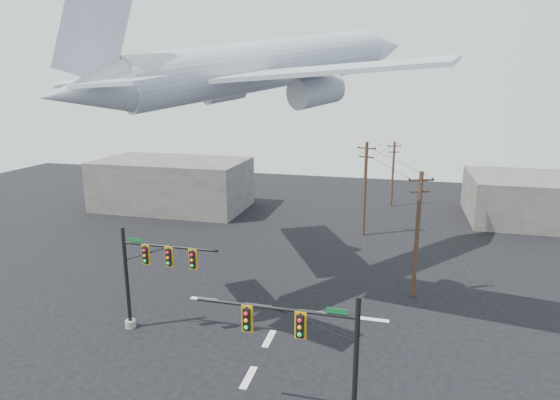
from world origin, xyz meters
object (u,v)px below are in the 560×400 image
(utility_pole_b, at_px, (365,187))
(airliner, at_px, (267,66))
(signal_mast_far, at_px, (148,275))
(utility_pole_a, at_px, (417,233))
(utility_pole_c, at_px, (393,173))
(signal_mast_near, at_px, (318,358))

(utility_pole_b, height_order, airliner, airliner)
(airliner, bearing_deg, signal_mast_far, -173.57)
(utility_pole_a, bearing_deg, utility_pole_c, 75.26)
(signal_mast_far, xyz_separation_m, utility_pole_b, (11.22, 22.66, 1.25))
(utility_pole_b, bearing_deg, airliner, -95.69)
(utility_pole_c, height_order, airliner, airliner)
(utility_pole_b, bearing_deg, signal_mast_near, -70.64)
(signal_mast_far, xyz_separation_m, utility_pole_c, (13.71, 35.46, 0.52))
(signal_mast_far, height_order, utility_pole_a, utility_pole_a)
(signal_mast_far, distance_m, airliner, 16.20)
(signal_mast_near, height_order, airliner, airliner)
(utility_pole_a, relative_size, utility_pole_b, 0.97)
(signal_mast_near, distance_m, utility_pole_b, 28.61)
(signal_mast_near, relative_size, signal_mast_far, 1.13)
(signal_mast_far, height_order, utility_pole_b, utility_pole_b)
(utility_pole_a, relative_size, airliner, 0.34)
(signal_mast_far, bearing_deg, airliner, 60.98)
(utility_pole_a, xyz_separation_m, utility_pole_c, (-2.20, 26.18, -0.55))
(utility_pole_c, bearing_deg, signal_mast_far, -124.63)
(signal_mast_near, bearing_deg, utility_pole_c, 86.95)
(utility_pole_c, bearing_deg, utility_pole_a, -98.69)
(signal_mast_far, bearing_deg, signal_mast_near, -27.24)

